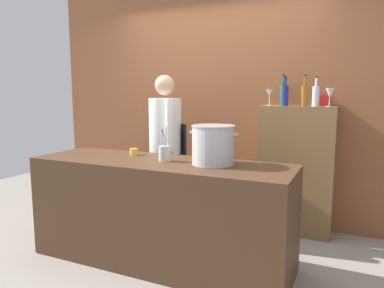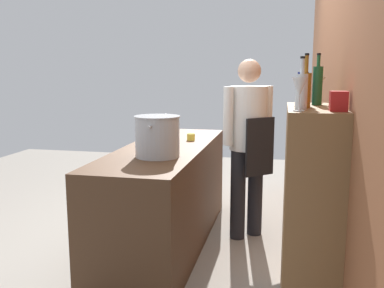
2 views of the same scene
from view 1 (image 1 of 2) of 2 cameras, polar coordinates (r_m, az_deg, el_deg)
ground_plane at (r=3.33m, az=-5.06°, el=-18.14°), size 8.00×8.00×0.00m
brick_back_panel at (r=4.25m, az=4.19°, el=8.49°), size 4.40×0.10×3.00m
prep_counter at (r=3.15m, az=-5.16°, el=-10.79°), size 2.27×0.70×0.90m
bar_cabinet at (r=3.89m, az=16.26°, el=-4.05°), size 0.76×0.32×1.34m
chef at (r=3.79m, az=-4.21°, el=0.42°), size 0.43×0.45×1.66m
stockpot_large at (r=2.87m, az=3.40°, el=-0.12°), size 0.41×0.35×0.32m
utensil_crock at (r=3.02m, az=-4.40°, el=-1.40°), size 0.10×0.10×0.30m
butter_jar at (r=3.35m, az=-9.30°, el=-1.24°), size 0.08×0.08×0.06m
wine_bottle_cobalt at (r=3.76m, az=14.69°, el=7.61°), size 0.07×0.07×0.30m
wine_bottle_clear at (r=3.70m, az=19.22°, el=7.34°), size 0.07×0.07×0.29m
wine_bottle_green at (r=3.85m, az=14.39°, el=7.85°), size 0.06×0.06×0.32m
wine_bottle_amber at (r=3.74m, az=17.56°, el=7.48°), size 0.06×0.06×0.31m
wine_glass_short at (r=3.67m, az=21.22°, el=7.52°), size 0.08×0.08×0.18m
wine_glass_wide at (r=3.90m, az=12.34°, el=7.93°), size 0.08×0.08×0.17m
spice_tin_red at (r=3.88m, az=20.49°, el=6.52°), size 0.09×0.09×0.11m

